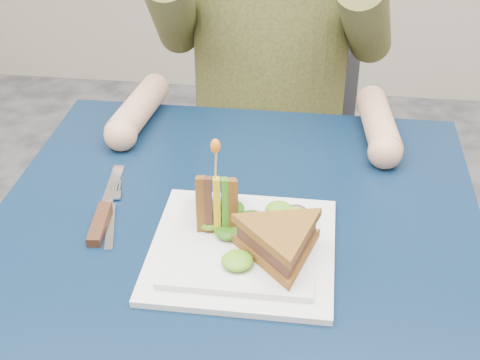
# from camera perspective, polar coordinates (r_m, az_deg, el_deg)

# --- Properties ---
(table) EXTENTS (0.75, 0.75, 0.73)m
(table) POSITION_cam_1_polar(r_m,az_deg,el_deg) (1.06, -0.44, -7.12)
(table) COLOR black
(table) RESTS_ON ground
(chair) EXTENTS (0.42, 0.40, 0.93)m
(chair) POSITION_cam_1_polar(r_m,az_deg,el_deg) (1.69, 2.72, 5.04)
(chair) COLOR #47474C
(chair) RESTS_ON ground
(plate) EXTENTS (0.26, 0.26, 0.02)m
(plate) POSITION_cam_1_polar(r_m,az_deg,el_deg) (0.95, 0.21, -5.76)
(plate) COLOR white
(plate) RESTS_ON table
(sandwich_flat) EXTENTS (0.21, 0.21, 0.05)m
(sandwich_flat) POSITION_cam_1_polar(r_m,az_deg,el_deg) (0.91, 3.47, -5.24)
(sandwich_flat) COLOR brown
(sandwich_flat) RESTS_ON plate
(sandwich_upright) EXTENTS (0.08, 0.13, 0.13)m
(sandwich_upright) POSITION_cam_1_polar(r_m,az_deg,el_deg) (0.97, -2.00, -1.80)
(sandwich_upright) COLOR brown
(sandwich_upright) RESTS_ON plate
(fork) EXTENTS (0.05, 0.18, 0.01)m
(fork) POSITION_cam_1_polar(r_m,az_deg,el_deg) (1.05, -10.90, -2.93)
(fork) COLOR silver
(fork) RESTS_ON table
(knife) EXTENTS (0.04, 0.22, 0.02)m
(knife) POSITION_cam_1_polar(r_m,az_deg,el_deg) (1.04, -11.68, -3.06)
(knife) COLOR silver
(knife) RESTS_ON table
(toothpick) EXTENTS (0.01, 0.01, 0.06)m
(toothpick) POSITION_cam_1_polar(r_m,az_deg,el_deg) (0.93, -2.08, 1.42)
(toothpick) COLOR tan
(toothpick) RESTS_ON sandwich_upright
(toothpick_frill) EXTENTS (0.01, 0.01, 0.02)m
(toothpick_frill) POSITION_cam_1_polar(r_m,az_deg,el_deg) (0.92, -2.11, 2.90)
(toothpick_frill) COLOR orange
(toothpick_frill) RESTS_ON sandwich_upright
(lettuce_spill) EXTENTS (0.15, 0.13, 0.02)m
(lettuce_spill) POSITION_cam_1_polar(r_m,az_deg,el_deg) (0.95, 0.59, -4.41)
(lettuce_spill) COLOR #337A14
(lettuce_spill) RESTS_ON plate
(onion_ring) EXTENTS (0.04, 0.04, 0.02)m
(onion_ring) POSITION_cam_1_polar(r_m,az_deg,el_deg) (0.94, 1.16, -4.40)
(onion_ring) COLOR #9E4C7A
(onion_ring) RESTS_ON plate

